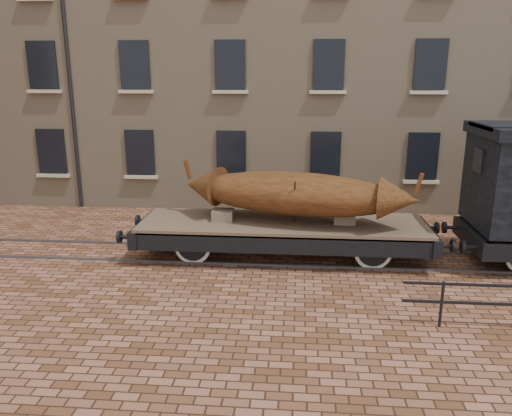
{
  "coord_description": "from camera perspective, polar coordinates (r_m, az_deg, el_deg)",
  "views": [
    {
      "loc": [
        0.0,
        -13.45,
        5.05
      ],
      "look_at": [
        -1.19,
        0.5,
        1.3
      ],
      "focal_mm": 35.0,
      "sensor_mm": 36.0,
      "label": 1
    }
  ],
  "objects": [
    {
      "name": "ground",
      "position": [
        14.37,
        4.59,
        -5.64
      ],
      "size": [
        90.0,
        90.0,
        0.0
      ],
      "primitive_type": "plane",
      "color": "#54301C"
    },
    {
      "name": "rail_track",
      "position": [
        14.36,
        4.59,
        -5.52
      ],
      "size": [
        30.0,
        1.52,
        0.06
      ],
      "color": "#59595E",
      "rests_on": "ground"
    },
    {
      "name": "warehouse_cream",
      "position": [
        23.71,
        12.87,
        19.36
      ],
      "size": [
        40.0,
        10.19,
        14.0
      ],
      "color": "tan",
      "rests_on": "ground"
    },
    {
      "name": "iron_boat",
      "position": [
        13.82,
        4.48,
        1.7
      ],
      "size": [
        6.63,
        3.06,
        1.59
      ],
      "color": "brown",
      "rests_on": "flatcar_wagon"
    },
    {
      "name": "flatcar_wagon",
      "position": [
        14.1,
        3.07,
        -2.38
      ],
      "size": [
        9.0,
        2.44,
        1.36
      ],
      "color": "brown",
      "rests_on": "ground"
    }
  ]
}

